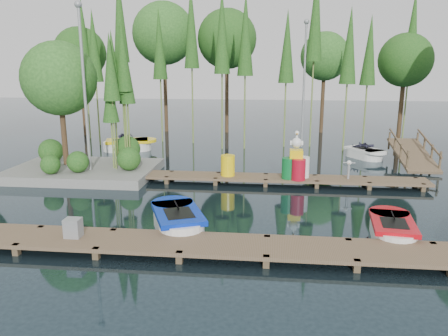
# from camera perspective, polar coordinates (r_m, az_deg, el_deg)

# --- Properties ---
(ground_plane) EXTENTS (90.00, 90.00, 0.00)m
(ground_plane) POSITION_cam_1_polar(r_m,az_deg,el_deg) (15.88, -2.00, -4.24)
(ground_plane) COLOR #1E2F38
(near_dock) EXTENTS (18.00, 1.50, 0.50)m
(near_dock) POSITION_cam_1_polar(r_m,az_deg,el_deg) (11.64, -5.21, -9.86)
(near_dock) COLOR brown
(near_dock) RESTS_ON ground
(far_dock) EXTENTS (15.00, 1.20, 0.50)m
(far_dock) POSITION_cam_1_polar(r_m,az_deg,el_deg) (18.10, 2.26, -1.25)
(far_dock) COLOR brown
(far_dock) RESTS_ON ground
(island) EXTENTS (6.20, 4.20, 6.75)m
(island) POSITION_cam_1_polar(r_m,az_deg,el_deg) (20.20, -18.83, 8.11)
(island) COLOR gray
(island) RESTS_ON ground
(tree_screen) EXTENTS (34.42, 18.53, 10.31)m
(tree_screen) POSITION_cam_1_polar(r_m,az_deg,el_deg) (25.93, -3.28, 16.33)
(tree_screen) COLOR #44301D
(tree_screen) RESTS_ON ground
(lamp_island) EXTENTS (0.30, 0.30, 7.25)m
(lamp_island) POSITION_cam_1_polar(r_m,az_deg,el_deg) (19.09, -17.87, 11.15)
(lamp_island) COLOR gray
(lamp_island) RESTS_ON ground
(lamp_rear) EXTENTS (0.30, 0.30, 7.25)m
(lamp_rear) POSITION_cam_1_polar(r_m,az_deg,el_deg) (26.03, 10.46, 12.04)
(lamp_rear) COLOR gray
(lamp_rear) RESTS_ON ground
(ramp) EXTENTS (1.50, 3.94, 1.49)m
(ramp) POSITION_cam_1_polar(r_m,az_deg,el_deg) (22.91, 23.42, 1.71)
(ramp) COLOR brown
(ramp) RESTS_ON ground
(boat_blue) EXTENTS (2.28, 3.14, 0.96)m
(boat_blue) POSITION_cam_1_polar(r_m,az_deg,el_deg) (13.17, -6.09, -6.83)
(boat_blue) COLOR white
(boat_blue) RESTS_ON ground
(boat_red) EXTENTS (1.42, 2.63, 0.85)m
(boat_red) POSITION_cam_1_polar(r_m,az_deg,el_deg) (13.39, 21.10, -7.50)
(boat_red) COLOR white
(boat_red) RESTS_ON ground
(boat_yellow_far) EXTENTS (3.24, 2.12, 1.49)m
(boat_yellow_far) POSITION_cam_1_polar(r_m,az_deg,el_deg) (25.41, -12.40, 2.96)
(boat_yellow_far) COLOR white
(boat_yellow_far) RESTS_ON ground
(boat_white_far) EXTENTS (2.29, 2.64, 1.16)m
(boat_white_far) POSITION_cam_1_polar(r_m,az_deg,el_deg) (23.96, 17.90, 1.84)
(boat_white_far) COLOR white
(boat_white_far) RESTS_ON ground
(utility_cabinet) EXTENTS (0.42, 0.36, 0.52)m
(utility_cabinet) POSITION_cam_1_polar(r_m,az_deg,el_deg) (12.45, -19.10, -7.39)
(utility_cabinet) COLOR gray
(utility_cabinet) RESTS_ON near_dock
(yellow_barrel) EXTENTS (0.57, 0.57, 0.86)m
(yellow_barrel) POSITION_cam_1_polar(r_m,az_deg,el_deg) (18.02, 0.50, 0.34)
(yellow_barrel) COLOR yellow
(yellow_barrel) RESTS_ON far_dock
(drum_cluster) EXTENTS (1.12, 1.03, 1.94)m
(drum_cluster) POSITION_cam_1_polar(r_m,az_deg,el_deg) (17.79, 9.45, 0.44)
(drum_cluster) COLOR #0B6629
(drum_cluster) RESTS_ON far_dock
(seagull_post) EXTENTS (0.48, 0.26, 0.76)m
(seagull_post) POSITION_cam_1_polar(r_m,az_deg,el_deg) (18.19, 16.00, 0.20)
(seagull_post) COLOR gray
(seagull_post) RESTS_ON far_dock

